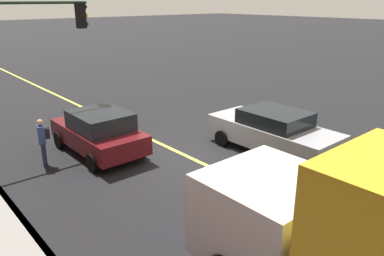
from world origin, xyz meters
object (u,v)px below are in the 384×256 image
Objects in this scene: traffic_light_mast at (10,46)px; pedestrian_with_backpack at (43,139)px; car_maroon at (99,132)px; car_silver at (273,131)px.

pedestrian_with_backpack is at bearing -176.46° from traffic_light_mast.
pedestrian_with_backpack is at bearing 83.59° from car_maroon.
car_silver is (-3.91, -4.67, 0.00)m from car_maroon.
pedestrian_with_backpack reaches higher than car_silver.
traffic_light_mast is at bearing 48.83° from car_silver.
traffic_light_mast is (5.80, 6.64, 2.94)m from car_silver.
car_silver is 0.88× the size of traffic_light_mast.
traffic_light_mast reaches higher than car_silver.
car_maroon is 1.88m from pedestrian_with_backpack.
pedestrian_with_backpack is 3.29m from traffic_light_mast.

